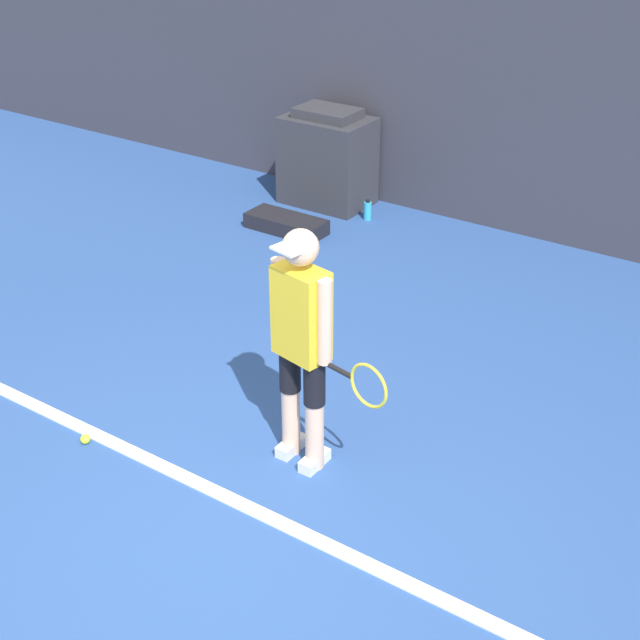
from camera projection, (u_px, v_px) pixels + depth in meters
name	position (u px, v px, depth m)	size (l,w,h in m)	color
ground_plane	(221.00, 539.00, 5.19)	(24.00, 24.00, 0.00)	#2D5193
back_wall	(569.00, 108.00, 8.28)	(24.00, 0.10, 2.68)	#383842
court_baseline	(253.00, 510.00, 5.41)	(21.60, 0.10, 0.01)	white
tennis_player	(303.00, 340.00, 5.41)	(0.93, 0.32, 1.63)	beige
tennis_ball	(85.00, 439.00, 5.98)	(0.07, 0.07, 0.07)	#D1E533
covered_chair	(327.00, 159.00, 9.57)	(0.93, 0.63, 1.05)	#333338
equipment_bag	(286.00, 224.00, 9.09)	(0.84, 0.35, 0.15)	black
water_bottle	(368.00, 210.00, 9.35)	(0.08, 0.08, 0.22)	#33ADD6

